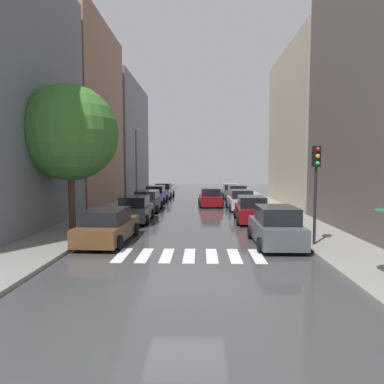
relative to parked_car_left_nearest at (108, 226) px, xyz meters
The scene contains 21 objects.
ground_plane 19.02m from the parked_car_left_nearest, 78.09° to the left, with size 28.00×72.00×0.04m, color #3A3A3D.
sidewalk_left 18.79m from the parked_car_left_nearest, 97.89° to the left, with size 3.00×72.00×0.15m, color gray.
sidewalk_right 21.33m from the parked_car_left_nearest, 60.73° to the left, with size 3.00×72.00×0.15m, color gray.
crosswalk_stripes 4.65m from the parked_car_left_nearest, 31.23° to the right, with size 5.85×2.20×0.01m.
building_left_mid 18.33m from the parked_car_left_nearest, 114.98° to the left, with size 6.00×12.08×16.35m, color #8C6B56.
building_left_far 32.16m from the parked_car_left_nearest, 103.00° to the left, with size 6.00×16.58×14.80m, color slate.
building_right_mid 22.51m from the parked_car_left_nearest, 46.34° to the left, with size 6.00×13.40×14.07m, color #B2A38C.
parked_car_left_nearest is the anchor object (origin of this frame).
parked_car_left_second 5.95m from the parked_car_left_nearest, 88.76° to the left, with size 2.12×4.16×1.66m.
parked_car_left_third 11.28m from the parked_car_left_nearest, 89.46° to the left, with size 2.08×4.71×1.66m.
parked_car_left_fourth 17.56m from the parked_car_left_nearest, 90.17° to the left, with size 2.05×4.65×1.69m.
parked_car_left_fifth 23.58m from the parked_car_left_nearest, 89.82° to the left, with size 2.20×4.11×1.61m.
parked_car_right_nearest 7.78m from the parked_car_left_nearest, ahead, with size 2.08×4.17×1.78m.
parked_car_right_second 9.66m from the parked_car_left_nearest, 37.85° to the left, with size 2.18×4.36×1.68m.
parked_car_right_third 14.27m from the parked_car_left_nearest, 57.54° to the left, with size 2.16×4.14×1.67m.
parked_car_right_fourth 18.97m from the parked_car_left_nearest, 65.41° to the left, with size 2.00×4.48×1.75m.
parked_car_right_fifth 23.86m from the parked_car_left_nearest, 70.96° to the left, with size 2.01×4.07×1.56m.
car_midroad 15.55m from the parked_car_left_nearest, 70.31° to the left, with size 2.20×4.39×1.63m.
street_tree_left 5.98m from the parked_car_left_nearest, 135.71° to the left, with size 5.19×5.19×7.83m.
traffic_light_right_corner 9.75m from the parked_car_left_nearest, ahead, with size 0.30×0.42×4.30m.
lamp_post_left 16.16m from the parked_car_left_nearest, 95.92° to the left, with size 0.60×0.28×7.00m.
Camera 1 is at (0.45, -10.21, 3.55)m, focal length 31.53 mm.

